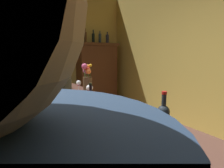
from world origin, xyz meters
TOP-DOWN VIEW (x-y plane):
  - wall_back at (0.00, 2.98)m, footprint 4.94×0.12m
  - bar_counter at (0.48, 0.24)m, footprint 0.59×3.09m
  - display_cabinet at (1.70, 2.68)m, footprint 1.01×0.42m
  - wine_bottle_rose at (0.27, -0.05)m, footprint 0.07×0.07m
  - wine_bottle_syrah at (0.48, 1.44)m, footprint 0.08×0.08m
  - wine_bottle_pinot at (0.39, -0.77)m, footprint 0.07×0.07m
  - wine_glass_front at (0.57, 0.99)m, footprint 0.07×0.07m
  - wine_glass_mid at (0.54, 0.55)m, footprint 0.08×0.08m
  - wine_glass_rear at (0.27, 1.52)m, footprint 0.07×0.07m
  - flower_arrangement at (0.66, 0.89)m, footprint 0.15×0.16m
  - cheese_plate at (0.44, 0.69)m, footprint 0.17×0.17m
  - display_bottle_left at (1.42, 2.68)m, footprint 0.06×0.06m
  - display_bottle_midleft at (1.62, 2.68)m, footprint 0.07×0.07m
  - display_bottle_center at (1.79, 2.68)m, footprint 0.07×0.07m
  - display_bottle_midright at (1.99, 2.68)m, footprint 0.08×0.08m
  - patron_in_grey at (-0.15, -0.25)m, footprint 0.37×0.37m

SIDE VIEW (x-z plane):
  - bar_counter at x=0.48m, z-range 0.00..1.03m
  - patron_in_grey at x=-0.15m, z-range 0.08..1.71m
  - display_cabinet at x=1.70m, z-range 0.04..1.84m
  - cheese_plate at x=0.44m, z-range 1.03..1.04m
  - wine_glass_rear at x=0.27m, z-range 1.06..1.21m
  - wine_glass_front at x=0.57m, z-range 1.06..1.22m
  - wine_glass_mid at x=0.54m, z-range 1.07..1.23m
  - wine_bottle_rose at x=0.27m, z-range 1.01..1.30m
  - wine_bottle_pinot at x=0.39m, z-range 1.01..1.33m
  - wine_bottle_syrah at x=0.48m, z-range 1.01..1.35m
  - flower_arrangement at x=0.66m, z-range 1.02..1.42m
  - wall_back at x=0.00m, z-range 0.00..2.98m
  - display_bottle_midright at x=1.99m, z-range 1.79..2.06m
  - display_bottle_midleft at x=1.62m, z-range 1.78..2.08m
  - display_bottle_center at x=1.79m, z-range 1.78..2.08m
  - display_bottle_left at x=1.42m, z-range 1.77..2.10m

